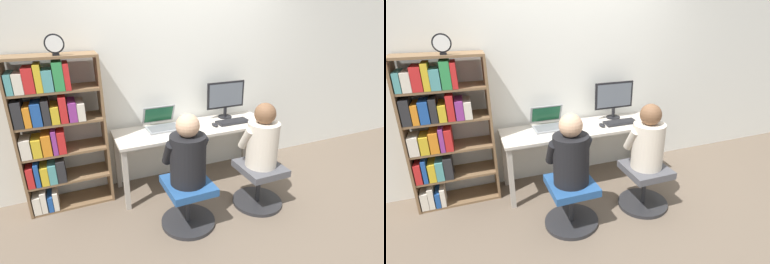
# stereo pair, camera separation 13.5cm
# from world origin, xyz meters

# --- Properties ---
(ground_plane) EXTENTS (14.00, 14.00, 0.00)m
(ground_plane) POSITION_xyz_m (0.00, 0.00, 0.00)
(ground_plane) COLOR brown
(wall_back) EXTENTS (10.00, 0.05, 2.60)m
(wall_back) POSITION_xyz_m (0.00, 0.62, 1.30)
(wall_back) COLOR silver
(wall_back) RESTS_ON ground_plane
(desk) EXTENTS (1.79, 0.55, 0.70)m
(desk) POSITION_xyz_m (0.00, 0.28, 0.62)
(desk) COLOR beige
(desk) RESTS_ON ground_plane
(desktop_monitor) EXTENTS (0.49, 0.17, 0.44)m
(desktop_monitor) POSITION_xyz_m (0.48, 0.43, 0.95)
(desktop_monitor) COLOR black
(desktop_monitor) RESTS_ON desk
(laptop) EXTENTS (0.37, 0.35, 0.23)m
(laptop) POSITION_xyz_m (-0.34, 0.40, 0.75)
(laptop) COLOR gray
(laptop) RESTS_ON desk
(keyboard) EXTENTS (0.39, 0.17, 0.03)m
(keyboard) POSITION_xyz_m (0.47, 0.23, 0.71)
(keyboard) COLOR #232326
(keyboard) RESTS_ON desk
(computer_mouse_by_keyboard) EXTENTS (0.06, 0.12, 0.03)m
(computer_mouse_by_keyboard) POSITION_xyz_m (0.22, 0.21, 0.72)
(computer_mouse_by_keyboard) COLOR black
(computer_mouse_by_keyboard) RESTS_ON desk
(office_chair_left) EXTENTS (0.52, 0.52, 0.46)m
(office_chair_left) POSITION_xyz_m (0.43, -0.41, 0.25)
(office_chair_left) COLOR #262628
(office_chair_left) RESTS_ON ground_plane
(office_chair_right) EXTENTS (0.52, 0.52, 0.46)m
(office_chair_right) POSITION_xyz_m (-0.37, -0.42, 0.25)
(office_chair_right) COLOR #262628
(office_chair_right) RESTS_ON ground_plane
(person_at_monitor) EXTENTS (0.38, 0.33, 0.66)m
(person_at_monitor) POSITION_xyz_m (0.43, -0.40, 0.74)
(person_at_monitor) COLOR beige
(person_at_monitor) RESTS_ON office_chair_left
(person_at_laptop) EXTENTS (0.40, 0.33, 0.66)m
(person_at_laptop) POSITION_xyz_m (-0.37, -0.41, 0.74)
(person_at_laptop) COLOR black
(person_at_laptop) RESTS_ON office_chair_right
(bookshelf) EXTENTS (0.82, 0.33, 1.55)m
(bookshelf) POSITION_xyz_m (-1.45, 0.39, 0.84)
(bookshelf) COLOR brown
(bookshelf) RESTS_ON ground_plane
(desk_clock) EXTENTS (0.16, 0.03, 0.18)m
(desk_clock) POSITION_xyz_m (-1.31, 0.30, 1.65)
(desk_clock) COLOR black
(desk_clock) RESTS_ON bookshelf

